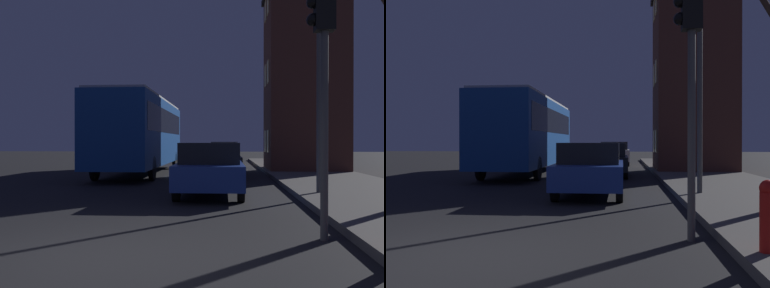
% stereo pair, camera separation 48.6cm
% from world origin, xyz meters
% --- Properties ---
extents(ground_plane, '(120.00, 120.00, 0.00)m').
position_xyz_m(ground_plane, '(0.00, 0.00, 0.00)').
color(ground_plane, black).
extents(brick_building, '(3.95, 3.98, 9.08)m').
position_xyz_m(brick_building, '(5.77, 16.35, 4.72)').
color(brick_building, brown).
rests_on(brick_building, sidewalk).
extents(streetlamp, '(1.21, 0.48, 6.53)m').
position_xyz_m(streetlamp, '(3.92, 6.40, 4.86)').
color(streetlamp, '#4C4C4C').
rests_on(streetlamp, sidewalk).
extents(traffic_light, '(0.43, 0.24, 4.15)m').
position_xyz_m(traffic_light, '(3.29, 1.34, 2.98)').
color(traffic_light, '#4C4C4C').
rests_on(traffic_light, ground).
extents(bus, '(2.50, 11.55, 3.54)m').
position_xyz_m(bus, '(-2.19, 14.85, 2.11)').
color(bus, '#194793').
rests_on(bus, ground).
extents(car_near_lane, '(1.83, 4.23, 1.50)m').
position_xyz_m(car_near_lane, '(1.37, 6.74, 0.78)').
color(car_near_lane, navy).
rests_on(car_near_lane, ground).
extents(car_mid_lane, '(1.76, 3.98, 1.47)m').
position_xyz_m(car_mid_lane, '(1.62, 13.36, 0.76)').
color(car_mid_lane, black).
rests_on(car_mid_lane, ground).
extents(car_far_lane, '(1.88, 4.14, 1.52)m').
position_xyz_m(car_far_lane, '(1.77, 22.45, 0.79)').
color(car_far_lane, '#B7BABF').
rests_on(car_far_lane, ground).
extents(fire_hydrant, '(0.21, 0.21, 0.91)m').
position_xyz_m(fire_hydrant, '(4.07, 0.14, 0.63)').
color(fire_hydrant, red).
rests_on(fire_hydrant, sidewalk).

